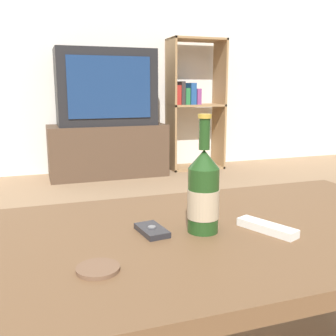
{
  "coord_description": "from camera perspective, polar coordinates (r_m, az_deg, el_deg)",
  "views": [
    {
      "loc": [
        -0.35,
        -0.84,
        0.81
      ],
      "look_at": [
        0.03,
        0.29,
        0.56
      ],
      "focal_mm": 42.0,
      "sensor_mm": 36.0,
      "label": 1
    }
  ],
  "objects": [
    {
      "name": "remote_control",
      "position": [
        1.0,
        14.16,
        -8.38
      ],
      "size": [
        0.1,
        0.16,
        0.02
      ],
      "rotation": [
        0.0,
        0.0,
        0.41
      ],
      "color": "white",
      "rests_on": "coffee_table"
    },
    {
      "name": "coaster",
      "position": [
        0.79,
        -10.12,
        -14.2
      ],
      "size": [
        0.08,
        0.08,
        0.01
      ],
      "color": "brown",
      "rests_on": "coffee_table"
    },
    {
      "name": "back_wall",
      "position": [
        3.92,
        -14.3,
        18.45
      ],
      "size": [
        8.0,
        0.05,
        2.6
      ],
      "color": "silver",
      "rests_on": "ground_plane"
    },
    {
      "name": "beer_bottle",
      "position": [
        0.95,
        5.16,
        -3.54
      ],
      "size": [
        0.08,
        0.08,
        0.29
      ],
      "color": "#1E4219",
      "rests_on": "coffee_table"
    },
    {
      "name": "cell_phone",
      "position": [
        0.97,
        -2.36,
        -9.02
      ],
      "size": [
        0.07,
        0.11,
        0.02
      ],
      "rotation": [
        0.0,
        0.0,
        0.13
      ],
      "color": "#232328",
      "rests_on": "coffee_table"
    },
    {
      "name": "tv_stand",
      "position": [
        3.68,
        -8.73,
        2.53
      ],
      "size": [
        1.06,
        0.43,
        0.48
      ],
      "color": "#4C3828",
      "rests_on": "ground_plane"
    },
    {
      "name": "coffee_table",
      "position": [
        1.0,
        3.62,
        -12.43
      ],
      "size": [
        1.37,
        0.69,
        0.46
      ],
      "color": "brown",
      "rests_on": "ground_plane"
    },
    {
      "name": "bookshelf",
      "position": [
        3.96,
        3.62,
        9.48
      ],
      "size": [
        0.54,
        0.3,
        1.27
      ],
      "color": "#99754C",
      "rests_on": "ground_plane"
    },
    {
      "name": "television",
      "position": [
        3.63,
        -9.0,
        11.48
      ],
      "size": [
        0.87,
        0.38,
        0.67
      ],
      "color": "black",
      "rests_on": "tv_stand"
    }
  ]
}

